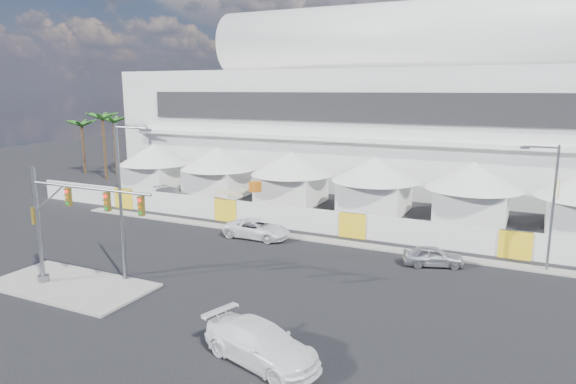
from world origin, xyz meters
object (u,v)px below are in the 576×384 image
at_px(lot_car_c, 171,194).
at_px(traffic_mast, 61,223).
at_px(lot_car_b, 571,245).
at_px(streetlight_median, 123,192).
at_px(pickup_near, 261,344).
at_px(streetlight_curb, 550,199).
at_px(pickup_curb, 257,229).
at_px(boom_lift, 227,202).
at_px(sedan_silver, 433,256).

bearing_deg(lot_car_c, traffic_mast, -137.07).
bearing_deg(lot_car_b, streetlight_median, 102.90).
distance_m(pickup_near, lot_car_b, 26.35).
bearing_deg(lot_car_c, lot_car_b, -75.04).
relative_size(lot_car_c, streetlight_curb, 0.54).
relative_size(pickup_near, lot_car_c, 1.31).
relative_size(lot_car_b, lot_car_c, 0.84).
relative_size(pickup_curb, boom_lift, 0.79).
height_order(pickup_near, lot_car_b, pickup_near).
bearing_deg(traffic_mast, streetlight_curb, 31.67).
bearing_deg(lot_car_b, pickup_curb, 82.76).
xyz_separation_m(lot_car_c, streetlight_median, (12.91, -20.48, 5.04)).
bearing_deg(lot_car_b, traffic_mast, 103.97).
bearing_deg(streetlight_curb, sedan_silver, -162.43).
distance_m(sedan_silver, lot_car_c, 30.88).
relative_size(pickup_near, streetlight_median, 0.61).
relative_size(sedan_silver, traffic_mast, 0.44).
relative_size(streetlight_median, streetlight_curb, 1.16).
distance_m(pickup_near, streetlight_curb, 21.68).
bearing_deg(streetlight_median, pickup_near, -21.76).
bearing_deg(pickup_curb, streetlight_curb, -86.10).
distance_m(streetlight_median, boom_lift, 19.79).
bearing_deg(sedan_silver, pickup_near, 144.92).
relative_size(pickup_curb, streetlight_curb, 0.65).
relative_size(pickup_near, traffic_mast, 0.64).
relative_size(sedan_silver, boom_lift, 0.58).
xyz_separation_m(pickup_curb, pickup_near, (9.48, -16.58, 0.10)).
height_order(lot_car_b, traffic_mast, traffic_mast).
xyz_separation_m(traffic_mast, boom_lift, (-2.16, 21.21, -3.18)).
distance_m(pickup_curb, lot_car_c, 17.75).
xyz_separation_m(streetlight_median, streetlight_curb, (23.27, 13.30, -0.84)).
bearing_deg(streetlight_median, pickup_curb, 77.74).
xyz_separation_m(pickup_curb, streetlight_curb, (20.71, 1.52, 4.09)).
relative_size(traffic_mast, streetlight_median, 0.95).
height_order(sedan_silver, pickup_near, pickup_near).
relative_size(sedan_silver, pickup_near, 0.68).
bearing_deg(boom_lift, streetlight_curb, 2.30).
relative_size(lot_car_c, streetlight_median, 0.46).
bearing_deg(streetlight_curb, lot_car_b, 69.88).
xyz_separation_m(streetlight_median, boom_lift, (-4.62, 18.64, -4.77)).
distance_m(streetlight_curb, boom_lift, 28.66).
xyz_separation_m(lot_car_c, traffic_mast, (10.46, -23.05, 3.45)).
relative_size(sedan_silver, lot_car_c, 0.90).
height_order(pickup_near, boom_lift, boom_lift).
xyz_separation_m(sedan_silver, lot_car_c, (-29.44, 9.32, -0.03)).
bearing_deg(streetlight_median, lot_car_c, 122.23).
distance_m(pickup_curb, traffic_mast, 15.56).
relative_size(lot_car_c, boom_lift, 0.65).
bearing_deg(streetlight_median, sedan_silver, 34.04).
xyz_separation_m(pickup_curb, lot_car_b, (22.47, 6.34, -0.11)).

